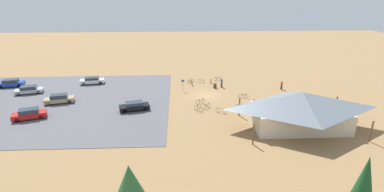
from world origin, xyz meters
TOP-DOWN VIEW (x-y plane):
  - ground at (0.00, 0.00)m, footprint 160.00×160.00m
  - parking_lot_asphalt at (25.79, 2.23)m, footprint 38.70×30.61m
  - bike_pavilion at (-11.12, 13.12)m, footprint 14.78×8.96m
  - trash_bin at (-1.95, -4.05)m, footprint 0.60×0.60m
  - lot_sign at (4.07, -2.68)m, footprint 0.56×0.08m
  - pine_center at (8.17, 31.94)m, footprint 3.32×3.32m
  - bicycle_blue_lone_west at (-7.23, 4.70)m, footprint 0.48×1.65m
  - bicycle_purple_mid_cluster at (-3.11, -8.80)m, footprint 1.68×0.74m
  - bicycle_black_near_sign at (2.41, -7.61)m, footprint 1.47×0.84m
  - bicycle_silver_front_row at (1.88, 6.91)m, footprint 1.25×1.22m
  - bicycle_teal_yard_front at (-4.33, 6.77)m, footprint 0.69×1.64m
  - bicycle_yellow_edge_south at (0.34, -7.46)m, footprint 1.37×1.03m
  - bicycle_orange_yard_left at (1.35, 3.88)m, footprint 1.55×0.90m
  - bicycle_green_yard_right at (-6.13, 1.53)m, footprint 1.72×0.48m
  - bicycle_red_near_porch at (-1.52, -7.29)m, footprint 0.49×1.68m
  - bicycle_white_lone_east at (-1.49, 7.74)m, footprint 1.65×0.76m
  - bicycle_blue_edge_north at (0.52, 5.82)m, footprint 1.20×1.36m
  - bicycle_purple_back_row at (2.29, -5.79)m, footprint 0.49×1.70m
  - car_white_aisle_side at (21.57, -7.68)m, footprint 4.69×2.44m
  - car_tan_front_row at (24.17, 2.49)m, footprint 4.80×2.72m
  - car_black_second_row at (11.62, 6.17)m, footprint 4.79×2.82m
  - car_blue_near_entry at (36.37, -6.49)m, footprint 4.79×2.61m
  - car_silver_far_end at (31.24, -2.51)m, footprint 4.88×2.95m
  - car_red_by_curb at (26.12, 8.63)m, footprint 4.80×3.11m
  - visitor_crossing_yard at (-14.04, -2.64)m, footprint 0.36×0.36m
  - visitor_by_pavilion at (-3.25, -4.50)m, footprint 0.36×0.36m

SIDE VIEW (x-z plane):
  - ground at x=0.00m, z-range 0.00..0.00m
  - parking_lot_asphalt at x=25.79m, z-range 0.00..0.05m
  - bicycle_yellow_edge_south at x=0.34m, z-range -0.04..0.74m
  - bicycle_teal_yard_front at x=-4.33m, z-range -0.03..0.74m
  - bicycle_black_near_sign at x=2.41m, z-range -0.04..0.75m
  - bicycle_white_lone_east at x=-1.49m, z-range -0.04..0.78m
  - bicycle_red_near_porch at x=-1.52m, z-range -0.03..0.76m
  - bicycle_blue_edge_north at x=0.52m, z-range -0.04..0.77m
  - bicycle_purple_mid_cluster at x=-3.11m, z-range -0.04..0.78m
  - bicycle_blue_lone_west at x=-7.23m, z-range -0.04..0.78m
  - bicycle_green_yard_right at x=-6.13m, z-range -0.02..0.77m
  - bicycle_purple_back_row at x=2.29m, z-range -0.05..0.82m
  - bicycle_orange_yard_left at x=1.35m, z-range -0.05..0.84m
  - bicycle_silver_front_row at x=1.88m, z-range -0.04..0.84m
  - trash_bin at x=-1.95m, z-range 0.00..0.90m
  - car_white_aisle_side at x=21.57m, z-range 0.05..1.38m
  - car_black_second_row at x=11.62m, z-range 0.05..1.39m
  - car_silver_far_end at x=31.24m, z-range 0.04..1.41m
  - car_blue_near_entry at x=36.37m, z-range 0.04..1.48m
  - car_tan_front_row at x=24.17m, z-range 0.04..1.49m
  - car_red_by_curb at x=26.12m, z-range 0.04..1.54m
  - visitor_crossing_yard at x=-14.04m, z-range 0.04..1.75m
  - visitor_by_pavilion at x=-3.25m, z-range 0.05..1.81m
  - lot_sign at x=4.07m, z-range 0.31..2.51m
  - bike_pavilion at x=-11.12m, z-range 0.35..5.36m
  - pine_center at x=8.17m, z-range 1.39..8.27m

